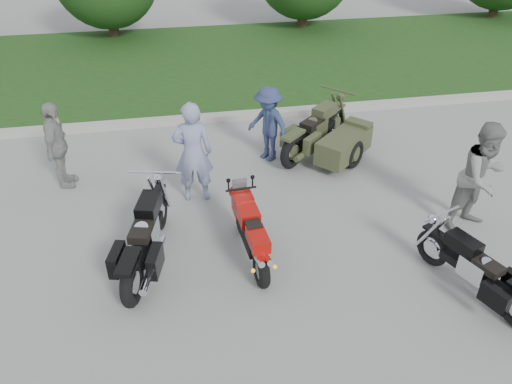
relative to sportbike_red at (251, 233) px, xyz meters
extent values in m
plane|color=gray|center=(0.20, -0.73, -0.52)|extent=(80.00, 80.00, 0.00)
cube|color=#A8A59E|center=(0.20, 5.27, -0.45)|extent=(60.00, 0.30, 0.15)
cube|color=#27591E|center=(0.20, 9.42, -0.45)|extent=(60.00, 8.00, 0.14)
cylinder|color=#3F2B1C|center=(-2.80, 12.77, 0.08)|extent=(0.36, 0.36, 1.20)
cylinder|color=#3F2B1C|center=(4.20, 12.77, 0.08)|extent=(0.36, 0.36, 1.20)
cylinder|color=#3F2B1C|center=(12.20, 12.77, 0.08)|extent=(0.36, 0.36, 1.20)
torus|color=black|center=(0.05, -0.62, -0.24)|extent=(0.22, 0.57, 0.56)
torus|color=black|center=(-0.05, 0.69, -0.25)|extent=(0.15, 0.55, 0.54)
cube|color=black|center=(0.00, -0.01, -0.02)|extent=(0.32, 0.83, 0.32)
cube|color=#A80B06|center=(-0.02, 0.20, 0.22)|extent=(0.35, 0.52, 0.24)
cube|color=#A80B06|center=(0.03, -0.41, 0.19)|extent=(0.31, 0.52, 0.20)
cube|color=black|center=(0.01, -0.12, 0.26)|extent=(0.26, 0.33, 0.09)
cube|color=#A80B06|center=(-0.04, 0.54, 0.19)|extent=(0.34, 0.39, 0.36)
cylinder|color=silver|center=(-0.01, -0.67, 0.04)|extent=(0.13, 0.43, 0.20)
cylinder|color=silver|center=(0.12, -0.66, 0.04)|extent=(0.13, 0.43, 0.20)
torus|color=black|center=(-1.83, -0.63, -0.16)|extent=(0.35, 0.76, 0.73)
torus|color=black|center=(-1.40, 1.10, -0.18)|extent=(0.29, 0.70, 0.69)
cube|color=black|center=(-1.61, 0.24, -0.07)|extent=(0.54, 1.31, 0.15)
cube|color=silver|center=(-1.61, 0.24, 0.02)|extent=(0.43, 0.55, 0.38)
cube|color=black|center=(-1.54, 0.55, 0.32)|extent=(0.44, 0.65, 0.24)
cube|color=black|center=(-1.65, 0.08, 0.21)|extent=(0.42, 0.60, 0.13)
cube|color=black|center=(-1.83, -0.63, 0.23)|extent=(0.37, 0.63, 0.06)
cylinder|color=silver|center=(-1.52, -0.17, -0.22)|extent=(0.39, 1.18, 0.11)
torus|color=black|center=(2.78, -0.61, -0.23)|extent=(0.32, 0.59, 0.59)
cube|color=black|center=(3.05, -1.33, -0.13)|extent=(0.59, 1.11, 0.13)
cube|color=silver|center=(3.05, -1.33, -0.06)|extent=(0.41, 0.49, 0.32)
cube|color=black|center=(2.95, -1.07, 0.20)|extent=(0.43, 0.57, 0.20)
cube|color=black|center=(3.10, -1.46, 0.11)|extent=(0.41, 0.53, 0.11)
cylinder|color=silver|center=(3.32, -1.57, -0.26)|extent=(0.45, 0.98, 0.09)
torus|color=black|center=(1.33, 2.70, -0.15)|extent=(0.67, 0.64, 0.74)
torus|color=black|center=(2.66, 3.91, -0.17)|extent=(0.60, 0.57, 0.70)
cube|color=black|center=(1.99, 3.30, -0.07)|extent=(1.13, 1.06, 0.15)
cube|color=#3D4427|center=(1.99, 3.30, 0.02)|extent=(0.58, 0.57, 0.38)
cube|color=#3D4427|center=(2.23, 3.52, 0.33)|extent=(0.65, 0.63, 0.24)
cube|color=black|center=(1.87, 3.19, 0.22)|extent=(0.61, 0.59, 0.13)
cube|color=#3D4427|center=(1.33, 2.70, 0.24)|extent=(0.60, 0.58, 0.07)
cylinder|color=#3D4427|center=(1.85, 2.90, -0.22)|extent=(0.96, 0.89, 0.11)
cube|color=#3D4427|center=(2.43, 2.67, -0.09)|extent=(1.45, 1.40, 0.49)
torus|color=black|center=(2.61, 2.47, -0.22)|extent=(0.54, 0.51, 0.61)
imported|color=#868EB7|center=(-0.73, 1.91, 0.46)|extent=(0.74, 0.50, 1.96)
imported|color=gray|center=(3.94, 0.19, 0.46)|extent=(1.14, 1.00, 1.96)
imported|color=navy|center=(0.91, 3.16, 0.29)|extent=(1.10, 1.20, 1.62)
imported|color=gray|center=(-3.23, 2.84, 0.35)|extent=(0.51, 1.05, 1.74)
camera|label=1|loc=(-1.03, -6.06, 4.81)|focal=35.00mm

